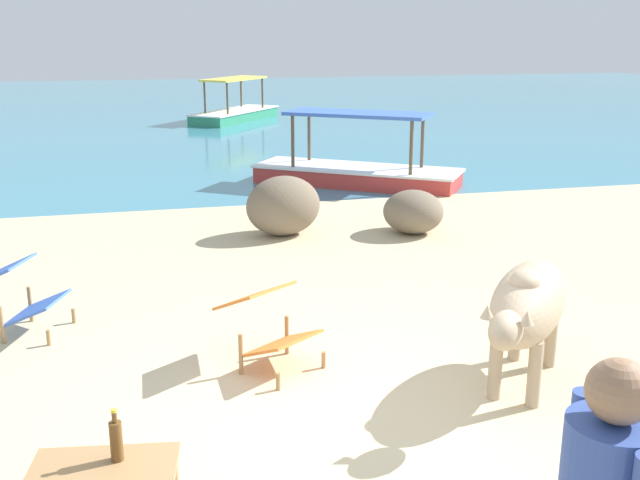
{
  "coord_description": "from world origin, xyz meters",
  "views": [
    {
      "loc": [
        -1.36,
        -4.35,
        2.67
      ],
      "look_at": [
        0.43,
        3.0,
        0.55
      ],
      "focal_mm": 41.88,
      "sensor_mm": 36.0,
      "label": 1
    }
  ],
  "objects_px": {
    "low_bench_table": "(104,480)",
    "boat_red": "(357,169)",
    "deck_chair_near": "(19,292)",
    "deck_chair_far": "(268,321)",
    "cow": "(527,305)",
    "bottle": "(116,440)",
    "boat_green": "(235,112)"
  },
  "relations": [
    {
      "from": "boat_green",
      "to": "low_bench_table",
      "type": "bearing_deg",
      "value": 28.09
    },
    {
      "from": "bottle",
      "to": "boat_green",
      "type": "xyz_separation_m",
      "value": [
        3.15,
        19.42,
        -0.32
      ]
    },
    {
      "from": "low_bench_table",
      "to": "deck_chair_far",
      "type": "bearing_deg",
      "value": 66.48
    },
    {
      "from": "bottle",
      "to": "deck_chair_near",
      "type": "relative_size",
      "value": 0.33
    },
    {
      "from": "cow",
      "to": "bottle",
      "type": "bearing_deg",
      "value": -30.66
    },
    {
      "from": "low_bench_table",
      "to": "boat_green",
      "type": "relative_size",
      "value": 0.23
    },
    {
      "from": "bottle",
      "to": "deck_chair_far",
      "type": "relative_size",
      "value": 0.32
    },
    {
      "from": "cow",
      "to": "deck_chair_near",
      "type": "distance_m",
      "value": 4.38
    },
    {
      "from": "boat_red",
      "to": "bottle",
      "type": "bearing_deg",
      "value": -78.76
    },
    {
      "from": "cow",
      "to": "deck_chair_far",
      "type": "height_order",
      "value": "cow"
    },
    {
      "from": "deck_chair_near",
      "to": "deck_chair_far",
      "type": "distance_m",
      "value": 2.38
    },
    {
      "from": "boat_green",
      "to": "boat_red",
      "type": "distance_m",
      "value": 10.45
    },
    {
      "from": "low_bench_table",
      "to": "deck_chair_far",
      "type": "height_order",
      "value": "deck_chair_far"
    },
    {
      "from": "low_bench_table",
      "to": "boat_red",
      "type": "relative_size",
      "value": 0.22
    },
    {
      "from": "deck_chair_far",
      "to": "boat_green",
      "type": "relative_size",
      "value": 0.26
    },
    {
      "from": "low_bench_table",
      "to": "boat_red",
      "type": "bearing_deg",
      "value": 74.26
    },
    {
      "from": "low_bench_table",
      "to": "deck_chair_near",
      "type": "xyz_separation_m",
      "value": [
        -0.83,
        3.17,
        0.01
      ]
    },
    {
      "from": "deck_chair_near",
      "to": "deck_chair_far",
      "type": "bearing_deg",
      "value": -11.25
    },
    {
      "from": "bottle",
      "to": "boat_green",
      "type": "bearing_deg",
      "value": 80.79
    },
    {
      "from": "bottle",
      "to": "boat_green",
      "type": "distance_m",
      "value": 19.68
    },
    {
      "from": "bottle",
      "to": "deck_chair_far",
      "type": "height_order",
      "value": "bottle"
    },
    {
      "from": "cow",
      "to": "low_bench_table",
      "type": "bearing_deg",
      "value": -30.21
    },
    {
      "from": "low_bench_table",
      "to": "deck_chair_far",
      "type": "relative_size",
      "value": 0.88
    },
    {
      "from": "bottle",
      "to": "boat_red",
      "type": "distance_m",
      "value": 9.85
    },
    {
      "from": "cow",
      "to": "boat_green",
      "type": "height_order",
      "value": "boat_green"
    },
    {
      "from": "deck_chair_near",
      "to": "deck_chair_far",
      "type": "relative_size",
      "value": 0.97
    },
    {
      "from": "bottle",
      "to": "boat_green",
      "type": "relative_size",
      "value": 0.08
    },
    {
      "from": "cow",
      "to": "low_bench_table",
      "type": "relative_size",
      "value": 1.92
    },
    {
      "from": "deck_chair_far",
      "to": "boat_red",
      "type": "relative_size",
      "value": 0.25
    },
    {
      "from": "bottle",
      "to": "boat_green",
      "type": "height_order",
      "value": "boat_green"
    },
    {
      "from": "bottle",
      "to": "boat_red",
      "type": "xyz_separation_m",
      "value": [
        3.98,
        9.0,
        -0.32
      ]
    },
    {
      "from": "bottle",
      "to": "deck_chair_near",
      "type": "bearing_deg",
      "value": 106.28
    }
  ]
}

